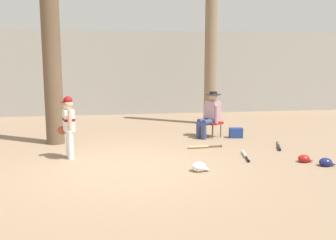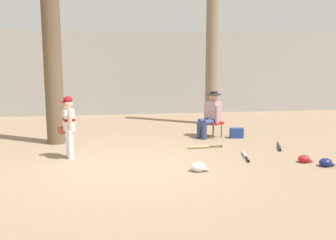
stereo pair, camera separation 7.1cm
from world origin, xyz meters
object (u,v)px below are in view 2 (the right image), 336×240
(folding_stool, at_px, (213,123))
(handbag_beside_stool, at_px, (237,133))
(young_ballplayer, at_px, (68,123))
(seated_spectator, at_px, (211,113))
(batting_helmet_red, at_px, (304,159))
(bat_black_composite, at_px, (279,147))
(bat_aluminum_silver, at_px, (245,155))
(batting_helmet_navy, at_px, (326,163))
(tree_behind_spectator, at_px, (212,45))
(bat_wood_tan, at_px, (201,147))
(tree_near_player, at_px, (52,53))
(batting_helmet_white, at_px, (198,167))

(folding_stool, xyz_separation_m, handbag_beside_stool, (0.57, -0.21, -0.23))
(young_ballplayer, bearing_deg, handbag_beside_stool, 19.15)
(seated_spectator, xyz_separation_m, handbag_beside_stool, (0.66, -0.16, -0.51))
(batting_helmet_red, bearing_deg, young_ballplayer, 167.45)
(seated_spectator, bearing_deg, bat_black_composite, -48.84)
(bat_aluminum_silver, xyz_separation_m, batting_helmet_navy, (1.31, -0.94, 0.04))
(handbag_beside_stool, bearing_deg, young_ballplayer, -160.85)
(bat_aluminum_silver, relative_size, batting_helmet_navy, 2.68)
(tree_behind_spectator, xyz_separation_m, bat_wood_tan, (-1.03, -3.17, -2.38))
(tree_behind_spectator, bearing_deg, bat_black_composite, -77.84)
(folding_stool, xyz_separation_m, bat_black_composite, (1.17, -1.49, -0.33))
(bat_black_composite, bearing_deg, tree_behind_spectator, 102.16)
(seated_spectator, bearing_deg, young_ballplayer, -155.29)
(seated_spectator, bearing_deg, tree_near_player, -178.40)
(handbag_beside_stool, relative_size, bat_aluminum_silver, 0.42)
(bat_wood_tan, bearing_deg, folding_stool, 63.52)
(folding_stool, bearing_deg, bat_black_composite, -51.74)
(bat_wood_tan, xyz_separation_m, bat_aluminum_silver, (0.75, -0.86, 0.00))
(tree_behind_spectator, bearing_deg, young_ballplayer, -137.74)
(tree_near_player, relative_size, bat_aluminum_silver, 6.27)
(tree_behind_spectator, relative_size, folding_stool, 9.92)
(bat_aluminum_silver, bearing_deg, tree_behind_spectator, 86.06)
(tree_near_player, relative_size, bat_black_composite, 6.88)
(tree_near_player, relative_size, batting_helmet_white, 15.54)
(bat_black_composite, bearing_deg, batting_helmet_white, -146.56)
(young_ballplayer, xyz_separation_m, bat_aluminum_silver, (3.68, -0.43, -0.71))
(batting_helmet_navy, distance_m, batting_helmet_white, 2.52)
(tree_near_player, bearing_deg, batting_helmet_red, -26.00)
(folding_stool, distance_m, batting_helmet_red, 2.94)
(handbag_beside_stool, bearing_deg, batting_helmet_white, -120.59)
(bat_aluminum_silver, bearing_deg, tree_near_player, 155.29)
(tree_near_player, distance_m, seated_spectator, 4.20)
(batting_helmet_white, bearing_deg, folding_stool, 70.32)
(bat_aluminum_silver, bearing_deg, folding_stool, 94.23)
(bat_wood_tan, bearing_deg, batting_helmet_red, -39.67)
(bat_aluminum_silver, height_order, batting_helmet_white, batting_helmet_white)
(folding_stool, height_order, bat_aluminum_silver, folding_stool)
(young_ballplayer, bearing_deg, batting_helmet_red, -12.55)
(batting_helmet_white, bearing_deg, batting_helmet_navy, -0.86)
(tree_near_player, height_order, seated_spectator, tree_near_player)
(tree_near_player, height_order, bat_black_composite, tree_near_player)
(handbag_beside_stool, bearing_deg, bat_black_composite, -64.80)
(tree_near_player, xyz_separation_m, folding_stool, (3.99, 0.16, -1.82))
(seated_spectator, height_order, batting_helmet_navy, seated_spectator)
(young_ballplayer, height_order, seated_spectator, young_ballplayer)
(bat_black_composite, bearing_deg, young_ballplayer, -178.30)
(bat_wood_tan, relative_size, bat_black_composite, 1.10)
(bat_black_composite, bearing_deg, bat_aluminum_silver, -150.72)
(tree_near_player, height_order, batting_helmet_red, tree_near_player)
(tree_near_player, height_order, batting_helmet_white, tree_near_player)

